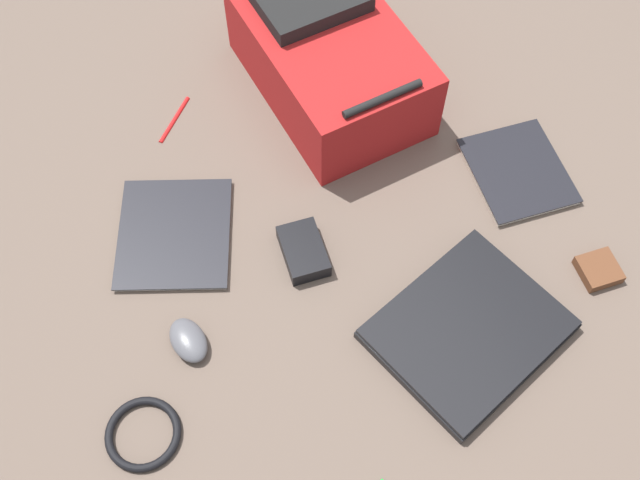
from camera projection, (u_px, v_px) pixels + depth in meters
ground_plane at (312, 240)px, 1.54m from camera, size 3.56×3.56×0.00m
backpack at (330, 58)px, 1.66m from camera, size 0.30×0.45×0.21m
laptop at (468, 330)px, 1.43m from camera, size 0.37×0.33×0.03m
book_comic at (174, 234)px, 1.54m from camera, size 0.31×0.32×0.01m
book_blue at (518, 171)px, 1.61m from camera, size 0.23×0.26×0.01m
computer_mouse at (188, 340)px, 1.42m from camera, size 0.06×0.10×0.03m
cable_coil at (143, 434)px, 1.34m from camera, size 0.13×0.13×0.01m
power_brick at (303, 251)px, 1.51m from camera, size 0.10×0.13×0.04m
pen_black at (174, 119)px, 1.69m from camera, size 0.11×0.09×0.01m
earbud_pouch at (599, 270)px, 1.49m from camera, size 0.09×0.09×0.02m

